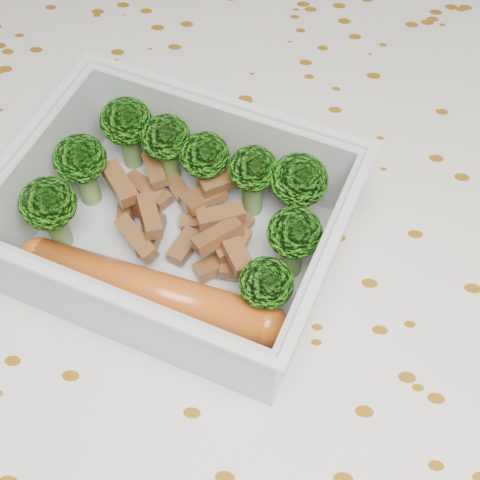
# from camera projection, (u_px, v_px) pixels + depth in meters

# --- Properties ---
(dining_table) EXTENTS (1.40, 0.90, 0.75)m
(dining_table) POSITION_uv_depth(u_px,v_px,m) (232.00, 326.00, 0.46)
(dining_table) COLOR brown
(dining_table) RESTS_ON ground
(tablecloth) EXTENTS (1.46, 0.96, 0.19)m
(tablecloth) POSITION_uv_depth(u_px,v_px,m) (231.00, 291.00, 0.42)
(tablecloth) COLOR silver
(tablecloth) RESTS_ON dining_table
(lunch_container) EXTENTS (0.21, 0.19, 0.06)m
(lunch_container) POSITION_uv_depth(u_px,v_px,m) (176.00, 231.00, 0.37)
(lunch_container) COLOR silver
(lunch_container) RESTS_ON tablecloth
(broccoli_florets) EXTENTS (0.16, 0.13, 0.05)m
(broccoli_florets) POSITION_uv_depth(u_px,v_px,m) (189.00, 183.00, 0.37)
(broccoli_florets) COLOR #608C3F
(broccoli_florets) RESTS_ON lunch_container
(meat_pile) EXTENTS (0.10, 0.08, 0.03)m
(meat_pile) POSITION_uv_depth(u_px,v_px,m) (191.00, 218.00, 0.38)
(meat_pile) COLOR brown
(meat_pile) RESTS_ON lunch_container
(sausage) EXTENTS (0.15, 0.05, 0.02)m
(sausage) POSITION_uv_depth(u_px,v_px,m) (149.00, 291.00, 0.35)
(sausage) COLOR #AF4F17
(sausage) RESTS_ON lunch_container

